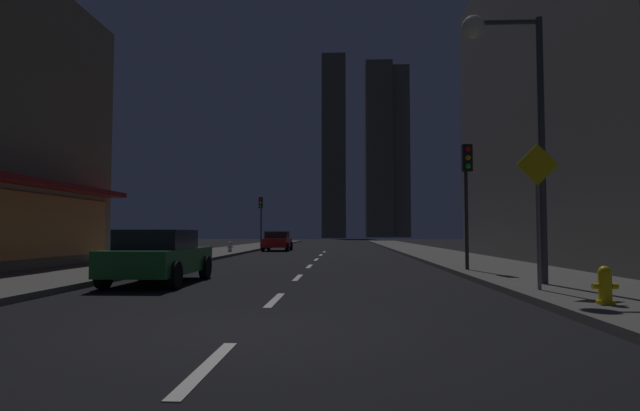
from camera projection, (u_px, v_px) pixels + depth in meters
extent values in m
cube|color=black|center=(326.00, 251.00, 39.18)|extent=(78.00, 136.00, 0.10)
cube|color=#605E59|center=(418.00, 250.00, 38.87)|extent=(4.00, 76.00, 0.15)
cube|color=#605E59|center=(234.00, 249.00, 39.52)|extent=(4.00, 76.00, 0.15)
cube|color=silver|center=(207.00, 367.00, 5.27)|extent=(0.16, 2.20, 0.01)
cube|color=silver|center=(275.00, 300.00, 10.46)|extent=(0.16, 2.20, 0.01)
cube|color=silver|center=(298.00, 278.00, 15.65)|extent=(0.16, 2.20, 0.01)
cube|color=silver|center=(309.00, 266.00, 20.83)|extent=(0.16, 2.20, 0.01)
cube|color=silver|center=(316.00, 260.00, 26.02)|extent=(0.16, 2.20, 0.01)
cube|color=silver|center=(321.00, 255.00, 31.21)|extent=(0.16, 2.20, 0.01)
cube|color=silver|center=(324.00, 252.00, 36.39)|extent=(0.16, 2.20, 0.01)
cube|color=slate|center=(638.00, 92.00, 22.95)|extent=(11.00, 20.00, 15.24)
cube|color=#504C3C|center=(334.00, 147.00, 127.31)|extent=(5.81, 7.39, 44.92)
cube|color=#534F3E|center=(379.00, 150.00, 146.50)|extent=(7.49, 8.20, 49.64)
cube|color=#5B5744|center=(395.00, 152.00, 148.79)|extent=(7.63, 8.16, 49.02)
cube|color=#1E722D|center=(159.00, 261.00, 13.97)|extent=(1.80, 4.20, 0.65)
cube|color=black|center=(157.00, 240.00, 13.80)|extent=(1.64, 2.00, 0.55)
cylinder|color=black|center=(147.00, 267.00, 15.39)|extent=(0.22, 0.68, 0.68)
cylinder|color=black|center=(205.00, 267.00, 15.31)|extent=(0.22, 0.68, 0.68)
cylinder|color=black|center=(103.00, 275.00, 12.60)|extent=(0.22, 0.68, 0.68)
cylinder|color=black|center=(174.00, 275.00, 12.52)|extent=(0.22, 0.68, 0.68)
sphere|color=white|center=(166.00, 255.00, 16.05)|extent=(0.18, 0.18, 0.18)
sphere|color=white|center=(201.00, 255.00, 15.99)|extent=(0.18, 0.18, 0.18)
cube|color=#B21919|center=(277.00, 243.00, 38.77)|extent=(1.80, 4.20, 0.65)
cube|color=black|center=(277.00, 235.00, 38.60)|extent=(1.64, 2.00, 0.55)
cylinder|color=black|center=(269.00, 246.00, 40.19)|extent=(0.22, 0.68, 0.68)
cylinder|color=black|center=(291.00, 246.00, 40.11)|extent=(0.22, 0.68, 0.68)
cylinder|color=black|center=(263.00, 247.00, 37.40)|extent=(0.22, 0.68, 0.68)
cylinder|color=black|center=(287.00, 247.00, 37.32)|extent=(0.22, 0.68, 0.68)
sphere|color=white|center=(274.00, 241.00, 40.85)|extent=(0.18, 0.18, 0.18)
sphere|color=white|center=(288.00, 241.00, 40.79)|extent=(0.18, 0.18, 0.18)
cylinder|color=yellow|center=(605.00, 288.00, 8.88)|extent=(0.22, 0.22, 0.55)
sphere|color=yellow|center=(605.00, 272.00, 8.89)|extent=(0.21, 0.21, 0.21)
cylinder|color=yellow|center=(605.00, 302.00, 8.86)|extent=(0.30, 0.30, 0.06)
cylinder|color=yellow|center=(596.00, 286.00, 8.88)|extent=(0.10, 0.10, 0.10)
cylinder|color=yellow|center=(615.00, 286.00, 8.87)|extent=(0.10, 0.10, 0.10)
cylinder|color=#B2B2B2|center=(230.00, 247.00, 33.00)|extent=(0.22, 0.22, 0.55)
sphere|color=#B2B2B2|center=(230.00, 243.00, 33.01)|extent=(0.21, 0.21, 0.21)
cylinder|color=#B2B2B2|center=(230.00, 251.00, 32.99)|extent=(0.30, 0.30, 0.06)
cylinder|color=#B2B2B2|center=(227.00, 247.00, 33.01)|extent=(0.10, 0.10, 0.10)
cylinder|color=#B2B2B2|center=(232.00, 247.00, 32.99)|extent=(0.10, 0.10, 0.10)
cylinder|color=#2D2D2D|center=(466.00, 206.00, 17.23)|extent=(0.12, 0.12, 4.20)
cube|color=black|center=(467.00, 158.00, 17.12)|extent=(0.32, 0.24, 0.90)
sphere|color=red|center=(468.00, 149.00, 17.00)|extent=(0.18, 0.18, 0.18)
sphere|color=#F2B20C|center=(468.00, 157.00, 16.99)|extent=(0.18, 0.18, 0.18)
sphere|color=#19D833|center=(468.00, 166.00, 16.97)|extent=(0.18, 0.18, 0.18)
cylinder|color=#2D2D2D|center=(261.00, 222.00, 42.92)|extent=(0.12, 0.12, 4.20)
cube|color=black|center=(261.00, 203.00, 42.80)|extent=(0.32, 0.24, 0.90)
sphere|color=red|center=(261.00, 199.00, 42.69)|extent=(0.18, 0.18, 0.18)
sphere|color=#F2B20C|center=(261.00, 203.00, 42.67)|extent=(0.18, 0.18, 0.18)
sphere|color=#19D833|center=(260.00, 206.00, 42.66)|extent=(0.18, 0.18, 0.18)
cylinder|color=#38383D|center=(542.00, 149.00, 12.47)|extent=(0.16, 0.16, 6.50)
cylinder|color=#38383D|center=(506.00, 22.00, 12.68)|extent=(1.60, 0.12, 0.12)
sphere|color=#FCF7CC|center=(473.00, 27.00, 12.71)|extent=(0.56, 0.56, 0.56)
cylinder|color=slate|center=(538.00, 234.00, 11.11)|extent=(0.08, 0.08, 2.40)
cube|color=yellow|center=(537.00, 165.00, 11.16)|extent=(0.91, 0.03, 0.91)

